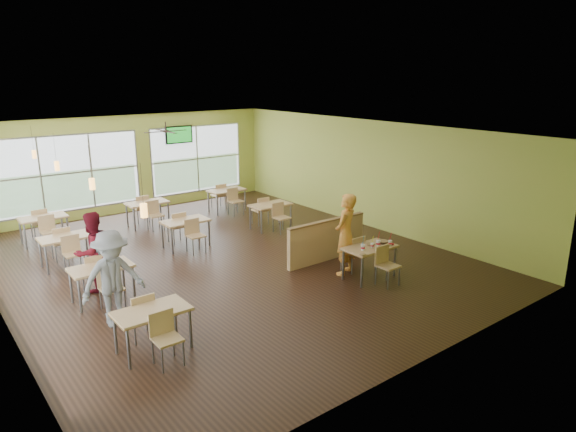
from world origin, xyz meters
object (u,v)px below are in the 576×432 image
object	(u,v)px
main_table	(370,251)
man_plaid	(345,234)
food_basket	(383,242)
half_wall_divider	(327,240)

from	to	relation	value
main_table	man_plaid	bearing A→B (deg)	116.02
man_plaid	food_basket	bearing A→B (deg)	116.90
food_basket	main_table	bearing A→B (deg)	177.40
main_table	food_basket	xyz separation A→B (m)	(0.40, -0.02, 0.15)
main_table	food_basket	size ratio (longest dim) A/B	5.83
food_basket	half_wall_divider	bearing A→B (deg)	105.36
half_wall_divider	main_table	bearing A→B (deg)	-90.00
half_wall_divider	food_basket	xyz separation A→B (m)	(0.40, -1.47, 0.26)
main_table	half_wall_divider	distance (m)	1.45
half_wall_divider	food_basket	distance (m)	1.54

